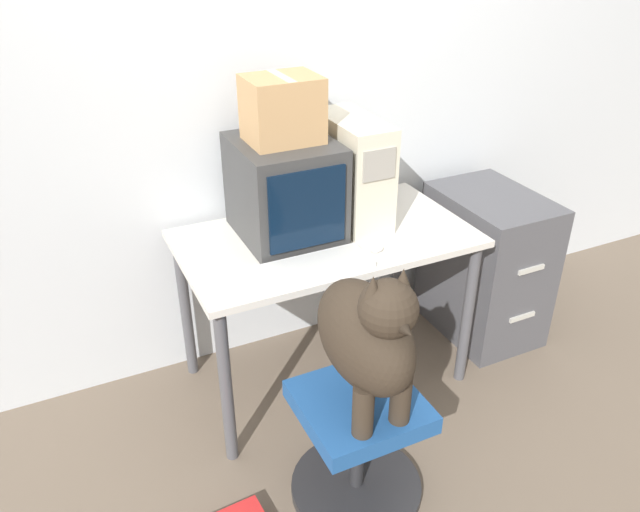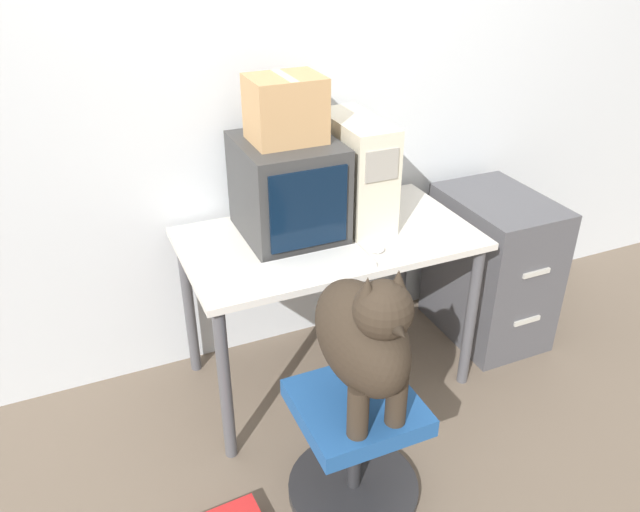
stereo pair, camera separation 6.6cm
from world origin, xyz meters
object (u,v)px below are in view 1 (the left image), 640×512
(dog, at_px, (369,335))
(pc_tower, at_px, (352,170))
(filing_cabinet, at_px, (485,264))
(office_chair, at_px, (358,444))
(cardboard_box, at_px, (282,109))
(crt_monitor, at_px, (285,189))
(keyboard, at_px, (317,266))

(dog, bearing_deg, pc_tower, 65.74)
(pc_tower, distance_m, filing_cabinet, 0.97)
(office_chair, distance_m, filing_cabinet, 1.32)
(filing_cabinet, xyz_separation_m, cardboard_box, (-1.07, 0.09, 0.92))
(crt_monitor, xyz_separation_m, pc_tower, (0.32, 0.01, 0.02))
(dog, relative_size, cardboard_box, 2.09)
(crt_monitor, height_order, dog, crt_monitor)
(filing_cabinet, relative_size, cardboard_box, 2.69)
(office_chair, height_order, dog, dog)
(keyboard, distance_m, filing_cabinet, 1.17)
(filing_cabinet, distance_m, cardboard_box, 1.41)
(keyboard, distance_m, dog, 0.48)
(filing_cabinet, bearing_deg, crt_monitor, 175.59)
(dog, bearing_deg, keyboard, 85.06)
(pc_tower, distance_m, office_chair, 1.15)
(crt_monitor, xyz_separation_m, keyboard, (-0.01, -0.33, -0.19))
(crt_monitor, xyz_separation_m, dog, (-0.05, -0.81, -0.19))
(office_chair, bearing_deg, dog, -90.00)
(office_chair, bearing_deg, keyboard, 84.61)
(keyboard, bearing_deg, office_chair, -95.39)
(filing_cabinet, bearing_deg, office_chair, -148.40)
(filing_cabinet, bearing_deg, dog, -146.93)
(crt_monitor, distance_m, office_chair, 1.06)
(crt_monitor, xyz_separation_m, cardboard_box, (0.00, 0.00, 0.34))
(dog, distance_m, cardboard_box, 0.97)
(crt_monitor, height_order, filing_cabinet, crt_monitor)
(pc_tower, distance_m, dog, 0.93)
(dog, bearing_deg, crt_monitor, 86.51)
(keyboard, bearing_deg, filing_cabinet, 12.98)
(crt_monitor, bearing_deg, filing_cabinet, -4.41)
(keyboard, bearing_deg, dog, -94.94)
(keyboard, xyz_separation_m, cardboard_box, (0.01, 0.33, 0.53))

